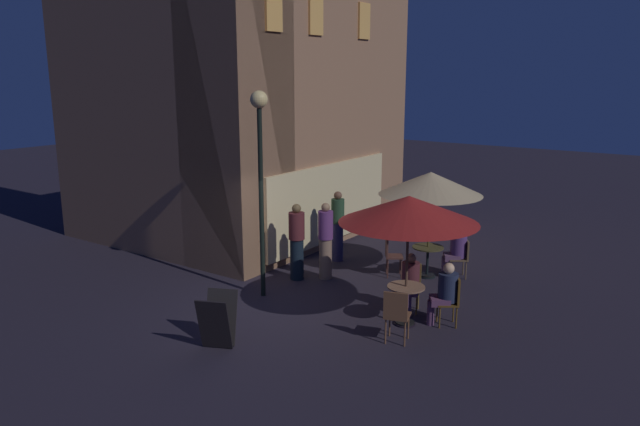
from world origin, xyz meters
The scene contains 19 objects.
ground_plane centered at (0.00, 0.00, 0.00)m, with size 60.00×60.00×0.00m, color #231E2A.
cafe_building centered at (3.33, 3.63, 4.19)m, with size 7.70×7.17×8.39m.
street_lamp_near_corner centered at (0.42, 0.51, 3.14)m, with size 0.36×0.36×4.32m.
menu_sandwich_board centered at (-1.96, -0.48, 0.49)m, with size 0.83×0.77×0.95m.
cafe_table_0 centered at (0.78, -2.69, 0.55)m, with size 0.71×0.71×0.77m.
cafe_table_1 centered at (3.57, -1.82, 0.53)m, with size 0.72×0.72×0.73m.
patio_umbrella_0 centered at (0.78, -2.69, 2.23)m, with size 2.57×2.57×2.49m.
patio_umbrella_1 centered at (3.57, -1.82, 2.21)m, with size 2.35×2.35×2.48m.
cafe_chair_0 centered at (-0.06, -2.94, 0.59)m, with size 0.53×0.53×0.98m.
cafe_chair_1 centered at (1.26, -3.42, 0.56)m, with size 0.53×0.53×0.96m.
cafe_chair_2 centered at (1.51, -2.43, 0.56)m, with size 0.49×0.49×0.95m.
cafe_chair_3 centered at (3.09, -1.10, 0.59)m, with size 0.55×0.55×1.00m.
cafe_chair_4 centered at (3.99, -2.49, 0.54)m, with size 0.58×0.58×0.90m.
patron_seated_0 centered at (1.18, -3.30, 0.70)m, with size 0.51×0.55×1.23m.
patron_seated_1 centered at (1.37, -2.48, 0.69)m, with size 0.54×0.45×1.21m.
patron_seated_2 centered at (3.91, -2.37, 0.72)m, with size 0.52×0.56×1.26m.
patron_standing_3 centered at (2.10, 0.05, 0.90)m, with size 0.34×0.34×1.79m.
patron_standing_4 centered at (1.68, 0.56, 0.89)m, with size 0.37×0.37×1.78m.
patron_standing_5 centered at (3.42, 0.59, 0.90)m, with size 0.33×0.33×1.78m.
Camera 1 is at (-8.95, -7.56, 4.66)m, focal length 34.15 mm.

